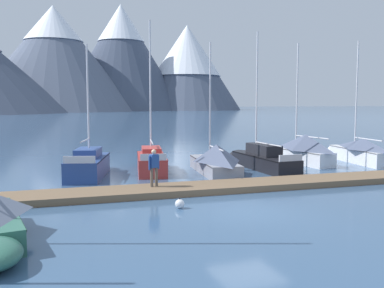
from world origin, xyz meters
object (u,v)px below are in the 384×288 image
sailboat_mid_dock_port (90,164)px  sailboat_far_berth (214,159)px  sailboat_outer_slip (260,158)px  sailboat_end_of_dock (301,149)px  sailboat_mid_dock_starboard (151,161)px  mooring_buoy_channel_marker (180,204)px  person_on_dock (154,165)px  sailboat_last_slip (358,151)px

sailboat_mid_dock_port → sailboat_far_berth: 7.06m
sailboat_outer_slip → sailboat_end_of_dock: sailboat_outer_slip is taller
sailboat_mid_dock_port → sailboat_end_of_dock: 13.91m
sailboat_end_of_dock → sailboat_mid_dock_starboard: bearing=178.8°
sailboat_mid_dock_starboard → sailboat_outer_slip: (6.69, -1.10, -0.04)m
mooring_buoy_channel_marker → sailboat_outer_slip: bearing=45.3°
sailboat_end_of_dock → person_on_dock: size_ratio=4.74×
sailboat_outer_slip → mooring_buoy_channel_marker: sailboat_outer_slip is taller
sailboat_mid_dock_port → person_on_dock: bearing=-69.7°
sailboat_far_berth → person_on_dock: sailboat_far_berth is taller
sailboat_mid_dock_port → sailboat_outer_slip: 10.34m
sailboat_outer_slip → sailboat_end_of_dock: size_ratio=1.05×
sailboat_mid_dock_starboard → sailboat_last_slip: sailboat_mid_dock_starboard is taller
sailboat_end_of_dock → sailboat_last_slip: 4.05m
sailboat_mid_dock_port → sailboat_last_slip: sailboat_last_slip is taller
sailboat_far_berth → sailboat_mid_dock_starboard: bearing=149.2°
sailboat_mid_dock_starboard → sailboat_far_berth: 3.79m
sailboat_last_slip → person_on_dock: bearing=-162.9°
sailboat_far_berth → sailboat_end_of_dock: bearing=13.7°
sailboat_outer_slip → sailboat_far_berth: bearing=-166.4°
sailboat_outer_slip → sailboat_end_of_dock: bearing=13.8°
sailboat_mid_dock_starboard → person_on_dock: sailboat_mid_dock_starboard is taller
sailboat_mid_dock_starboard → sailboat_far_berth: sailboat_mid_dock_starboard is taller
sailboat_mid_dock_starboard → sailboat_end_of_dock: sailboat_mid_dock_starboard is taller
sailboat_last_slip → mooring_buoy_channel_marker: 17.45m
sailboat_far_berth → mooring_buoy_channel_marker: size_ratio=17.15×
sailboat_outer_slip → sailboat_last_slip: (7.51, -0.14, 0.22)m
sailboat_far_berth → person_on_dock: size_ratio=4.50×
sailboat_mid_dock_port → sailboat_outer_slip: (10.31, -0.78, -0.06)m
sailboat_far_berth → sailboat_end_of_dock: size_ratio=0.95×
sailboat_mid_dock_starboard → sailboat_far_berth: (3.25, -1.93, 0.19)m
sailboat_mid_dock_starboard → sailboat_far_berth: size_ratio=1.17×
person_on_dock → mooring_buoy_channel_marker: 3.30m
sailboat_mid_dock_starboard → mooring_buoy_channel_marker: sailboat_mid_dock_starboard is taller
sailboat_mid_dock_starboard → sailboat_mid_dock_port: bearing=-174.9°
person_on_dock → mooring_buoy_channel_marker: bearing=-86.9°
sailboat_mid_dock_starboard → person_on_dock: bearing=-103.7°
sailboat_end_of_dock → person_on_dock: 13.16m
sailboat_mid_dock_starboard → sailboat_end_of_dock: 10.30m
sailboat_mid_dock_port → sailboat_last_slip: size_ratio=0.88×
sailboat_outer_slip → sailboat_mid_dock_starboard: bearing=170.7°
person_on_dock → sailboat_last_slip: bearing=17.1°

